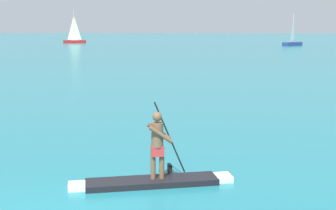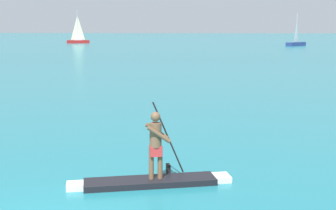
% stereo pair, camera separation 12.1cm
% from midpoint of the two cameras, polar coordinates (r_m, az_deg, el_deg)
% --- Properties ---
extents(paddleboarder_mid_center, '(3.57, 1.38, 1.78)m').
position_cam_midpoint_polar(paddleboarder_mid_center, '(10.28, -2.04, -8.21)').
color(paddleboarder_mid_center, black).
rests_on(paddleboarder_mid_center, ground).
extents(sailboat_left_horizon, '(4.60, 2.57, 6.59)m').
position_cam_midpoint_polar(sailboat_left_horizon, '(96.40, -11.40, 7.95)').
color(sailboat_left_horizon, '#A51E1E').
rests_on(sailboat_left_horizon, ground).
extents(sailboat_right_horizon, '(3.96, 4.29, 5.58)m').
position_cam_midpoint_polar(sailboat_right_horizon, '(85.00, 14.93, 7.49)').
color(sailboat_right_horizon, navy).
rests_on(sailboat_right_horizon, ground).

